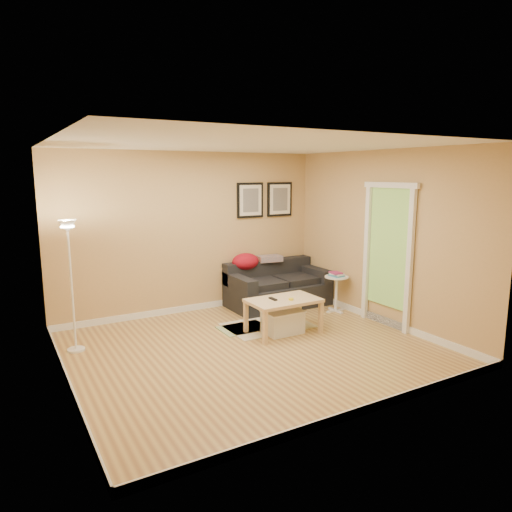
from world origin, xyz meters
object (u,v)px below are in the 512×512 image
object	(u,v)px
sofa	(278,284)
coffee_table	(283,316)
side_table	(336,294)
book_stack	(336,274)
floor_lamp	(72,290)
storage_bin	(283,321)

from	to	relation	value
sofa	coffee_table	world-z (taller)	sofa
sofa	side_table	distance (m)	1.01
book_stack	sofa	bearing A→B (deg)	145.53
book_stack	floor_lamp	world-z (taller)	floor_lamp
sofa	coffee_table	distance (m)	1.41
sofa	storage_bin	distance (m)	1.41
storage_bin	floor_lamp	bearing A→B (deg)	164.20
sofa	book_stack	xyz separation A→B (m)	(0.64, -0.76, 0.26)
storage_bin	side_table	size ratio (longest dim) A/B	0.92
sofa	coffee_table	size ratio (longest dim) A/B	1.69
side_table	floor_lamp	distance (m)	4.06
coffee_table	storage_bin	bearing A→B (deg)	89.28
side_table	floor_lamp	world-z (taller)	floor_lamp
storage_bin	side_table	xyz separation A→B (m)	(1.33, 0.44, 0.13)
coffee_table	side_table	size ratio (longest dim) A/B	1.68
coffee_table	floor_lamp	world-z (taller)	floor_lamp
side_table	floor_lamp	bearing A→B (deg)	175.40
sofa	floor_lamp	world-z (taller)	floor_lamp
coffee_table	floor_lamp	bearing A→B (deg)	142.63
storage_bin	floor_lamp	xyz separation A→B (m)	(-2.69, 0.76, 0.64)
floor_lamp	coffee_table	bearing A→B (deg)	-15.98
coffee_table	sofa	bearing A→B (deg)	39.10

